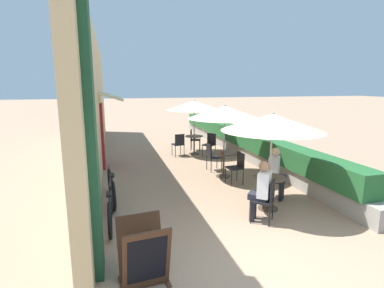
{
  "coord_description": "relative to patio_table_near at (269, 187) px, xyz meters",
  "views": [
    {
      "loc": [
        -2.11,
        -3.6,
        2.69
      ],
      "look_at": [
        0.15,
        4.67,
        1.0
      ],
      "focal_mm": 28.0,
      "sensor_mm": 36.0,
      "label": 1
    }
  ],
  "objects": [
    {
      "name": "cafe_chair_near_left",
      "position": [
        -0.38,
        -0.58,
        0.01
      ],
      "size": [
        0.56,
        0.56,
        0.87
      ],
      "rotation": [
        0.0,
        0.0,
        7.16
      ],
      "color": "black",
      "rests_on": "ground_plane"
    },
    {
      "name": "cafe_chair_near_right",
      "position": [
        0.38,
        0.58,
        0.01
      ],
      "size": [
        0.56,
        0.56,
        0.87
      ],
      "rotation": [
        0.0,
        0.0,
        10.3
      ],
      "color": "black",
      "rests_on": "ground_plane"
    },
    {
      "name": "patio_table_mid",
      "position": [
        -0.09,
        2.49,
        0.0
      ],
      "size": [
        0.7,
        0.7,
        0.73
      ],
      "color": "brown",
      "rests_on": "ground_plane"
    },
    {
      "name": "patio_umbrella_mid",
      "position": [
        -0.09,
        2.49,
        1.42
      ],
      "size": [
        2.16,
        2.16,
        2.15
      ],
      "color": "#B7B7BC",
      "rests_on": "ground_plane"
    },
    {
      "name": "coffee_cup_far",
      "position": [
        -0.08,
        5.55,
        0.27
      ],
      "size": [
        0.07,
        0.07,
        0.09
      ],
      "color": "white",
      "rests_on": "patio_table_far"
    },
    {
      "name": "patio_umbrella_far",
      "position": [
        -0.12,
        5.6,
        1.42
      ],
      "size": [
        2.16,
        2.16,
        2.15
      ],
      "color": "#B7B7BC",
      "rests_on": "ground_plane"
    },
    {
      "name": "bicycle_second",
      "position": [
        -3.32,
        1.35,
        -0.16
      ],
      "size": [
        0.19,
        1.75,
        0.75
      ],
      "rotation": [
        0.0,
        0.0,
        0.07
      ],
      "color": "black",
      "rests_on": "ground_plane"
    },
    {
      "name": "cafe_chair_far_back",
      "position": [
        0.37,
        5.11,
        0.01
      ],
      "size": [
        0.56,
        0.56,
        0.87
      ],
      "rotation": [
        0.0,
        0.0,
        8.54
      ],
      "color": "black",
      "rests_on": "ground_plane"
    },
    {
      "name": "cafe_chair_mid_right",
      "position": [
        0.04,
        1.81,
        0.01
      ],
      "size": [
        0.43,
        0.43,
        0.87
      ],
      "rotation": [
        0.0,
        0.0,
        7.93
      ],
      "color": "black",
      "rests_on": "ground_plane"
    },
    {
      "name": "seated_patron_near_left",
      "position": [
        -0.47,
        -0.51,
        0.18
      ],
      "size": [
        0.51,
        0.5,
        1.25
      ],
      "rotation": [
        0.0,
        0.0,
        7.16
      ],
      "color": "#23232D",
      "rests_on": "ground_plane"
    },
    {
      "name": "menu_board",
      "position": [
        -2.93,
        -1.82,
        -0.06
      ],
      "size": [
        0.7,
        0.7,
        0.9
      ],
      "rotation": [
        0.0,
        0.0,
        0.12
      ],
      "color": "#422819",
      "rests_on": "ground_plane"
    },
    {
      "name": "seated_patron_near_right",
      "position": [
        0.47,
        0.51,
        0.18
      ],
      "size": [
        0.51,
        0.5,
        1.25
      ],
      "rotation": [
        0.0,
        0.0,
        10.3
      ],
      "color": "#23232D",
      "rests_on": "ground_plane"
    },
    {
      "name": "bicycle_leaning",
      "position": [
        -3.35,
        0.12,
        -0.15
      ],
      "size": [
        0.11,
        1.76,
        0.76
      ],
      "rotation": [
        0.0,
        0.0,
        -0.02
      ],
      "color": "black",
      "rests_on": "ground_plane"
    },
    {
      "name": "cafe_chair_far_left",
      "position": [
        0.05,
        6.27,
        0.01
      ],
      "size": [
        0.52,
        0.52,
        0.87
      ],
      "rotation": [
        0.0,
        0.0,
        4.35
      ],
      "color": "black",
      "rests_on": "ground_plane"
    },
    {
      "name": "ground_plane",
      "position": [
        -1.15,
        -1.96,
        -0.5
      ],
      "size": [
        120.0,
        120.0,
        0.0
      ],
      "primitive_type": "plane",
      "color": "#9E7F66"
    },
    {
      "name": "cafe_chair_far_right",
      "position": [
        -0.79,
        5.41,
        0.01
      ],
      "size": [
        0.46,
        0.46,
        0.87
      ],
      "rotation": [
        0.0,
        0.0,
        6.45
      ],
      "color": "black",
      "rests_on": "ground_plane"
    },
    {
      "name": "patio_table_near",
      "position": [
        0.0,
        0.0,
        0.0
      ],
      "size": [
        0.7,
        0.7,
        0.73
      ],
      "color": "brown",
      "rests_on": "ground_plane"
    },
    {
      "name": "cafe_chair_mid_left",
      "position": [
        -0.22,
        3.17,
        0.01
      ],
      "size": [
        0.43,
        0.43,
        0.87
      ],
      "rotation": [
        0.0,
        0.0,
        4.79
      ],
      "color": "black",
      "rests_on": "ground_plane"
    },
    {
      "name": "cafe_facade_wall",
      "position": [
        -3.69,
        5.22,
        1.59
      ],
      "size": [
        0.98,
        14.63,
        4.2
      ],
      "color": "#D6B784",
      "rests_on": "ground_plane"
    },
    {
      "name": "coffee_cup_mid",
      "position": [
        -0.17,
        2.38,
        0.27
      ],
      "size": [
        0.07,
        0.07,
        0.09
      ],
      "color": "#B73D3D",
      "rests_on": "patio_table_mid"
    },
    {
      "name": "planter_hedge",
      "position": [
        1.6,
        5.25,
        0.03
      ],
      "size": [
        0.6,
        13.63,
        1.01
      ],
      "color": "gray",
      "rests_on": "ground_plane"
    },
    {
      "name": "coffee_cup_near",
      "position": [
        -0.08,
        -0.09,
        0.27
      ],
      "size": [
        0.07,
        0.07,
        0.09
      ],
      "color": "teal",
      "rests_on": "patio_table_near"
    },
    {
      "name": "patio_umbrella_near",
      "position": [
        0.0,
        0.0,
        1.42
      ],
      "size": [
        2.16,
        2.16,
        2.15
      ],
      "color": "#B7B7BC",
      "rests_on": "ground_plane"
    },
    {
      "name": "patio_table_far",
      "position": [
        -0.12,
        5.6,
        0.0
      ],
      "size": [
        0.7,
        0.7,
        0.73
      ],
      "color": "brown",
      "rests_on": "ground_plane"
    }
  ]
}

